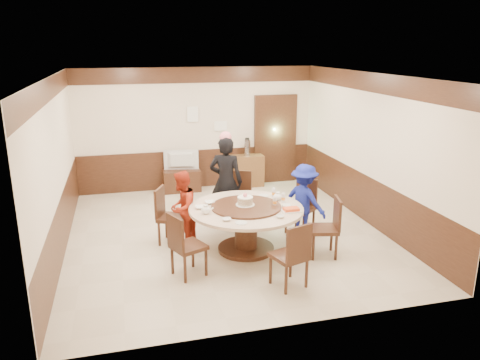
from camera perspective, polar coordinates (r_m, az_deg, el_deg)
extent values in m
plane|color=beige|center=(8.51, -1.71, -6.52)|extent=(6.00, 6.00, 0.00)
plane|color=white|center=(7.87, -1.88, 12.65)|extent=(6.00, 6.00, 0.00)
cube|color=beige|center=(10.96, -5.25, 6.23)|extent=(5.50, 0.04, 2.80)
cube|color=beige|center=(5.31, 5.34, -4.70)|extent=(5.50, 0.04, 2.80)
cube|color=beige|center=(7.96, -21.49, 1.34)|extent=(0.04, 6.00, 2.80)
cube|color=beige|center=(9.06, 15.46, 3.60)|extent=(0.04, 6.00, 2.80)
cube|color=#381E11|center=(8.35, -1.73, -3.67)|extent=(5.50, 6.00, 0.90)
cube|color=#381E11|center=(7.88, -1.87, 11.37)|extent=(5.50, 6.00, 0.35)
cube|color=#381E11|center=(11.43, 4.31, 4.88)|extent=(1.05, 0.08, 2.18)
cube|color=#8BD78F|center=(11.45, 4.28, 4.90)|extent=(0.88, 0.02, 2.05)
cylinder|color=#381E11|center=(7.85, 0.73, -8.32)|extent=(0.93, 0.93, 0.06)
cylinder|color=#381E11|center=(7.72, 0.74, -6.12)|extent=(0.37, 0.37, 0.65)
cylinder|color=#CDB095|center=(7.59, 0.75, -3.54)|extent=(1.86, 1.86, 0.05)
cylinder|color=#381E11|center=(7.57, 0.75, -3.26)|extent=(1.14, 1.14, 0.03)
cube|color=#381E11|center=(8.47, 7.35, -3.50)|extent=(0.62, 0.62, 0.06)
cube|color=#381E11|center=(8.56, 8.13, -1.41)|extent=(0.29, 0.35, 0.50)
cube|color=#381E11|center=(8.56, 7.30, -5.01)|extent=(0.36, 0.36, 0.42)
cube|color=#381E11|center=(8.88, -0.17, -2.43)|extent=(0.59, 0.59, 0.06)
cube|color=#381E11|center=(8.99, 0.10, -0.38)|extent=(0.39, 0.22, 0.50)
cube|color=#381E11|center=(8.96, -0.17, -3.89)|extent=(0.36, 0.36, 0.42)
cube|color=#381E11|center=(8.06, -8.26, -4.59)|extent=(0.59, 0.59, 0.06)
cube|color=#381E11|center=(8.04, -9.76, -2.67)|extent=(0.21, 0.40, 0.50)
cube|color=#381E11|center=(8.15, -8.19, -6.17)|extent=(0.36, 0.36, 0.42)
cube|color=#381E11|center=(6.93, -6.29, -8.07)|extent=(0.58, 0.58, 0.06)
cube|color=#381E11|center=(6.73, -7.88, -6.40)|extent=(0.21, 0.40, 0.50)
cube|color=#381E11|center=(7.03, -6.23, -9.85)|extent=(0.36, 0.36, 0.42)
cube|color=#381E11|center=(6.64, 5.98, -9.21)|extent=(0.55, 0.55, 0.06)
cube|color=#381E11|center=(6.38, 7.22, -7.69)|extent=(0.41, 0.17, 0.50)
cube|color=#381E11|center=(6.74, 5.92, -11.06)|extent=(0.36, 0.36, 0.42)
cube|color=#381E11|center=(7.62, 10.12, -5.93)|extent=(0.53, 0.53, 0.06)
cube|color=#381E11|center=(7.57, 11.78, -3.99)|extent=(0.14, 0.42, 0.50)
cube|color=#381E11|center=(7.71, 10.03, -7.58)|extent=(0.36, 0.36, 0.42)
imported|color=black|center=(8.62, -1.73, -0.22)|extent=(0.73, 0.63, 1.70)
imported|color=#AE2C17|center=(7.95, -7.08, -3.40)|extent=(0.72, 0.77, 1.27)
imported|color=navy|center=(8.27, 7.82, -2.52)|extent=(0.87, 0.97, 1.31)
cylinder|color=white|center=(7.60, 0.63, -3.02)|extent=(0.31, 0.31, 0.01)
cylinder|color=tan|center=(7.58, 0.63, -2.57)|extent=(0.25, 0.25, 0.11)
cylinder|color=white|center=(7.56, 0.64, -2.11)|extent=(0.25, 0.25, 0.01)
sphere|color=#EE707F|center=(7.55, 0.64, -1.84)|extent=(0.07, 0.07, 0.07)
ellipsoid|color=white|center=(7.30, -4.19, -3.69)|extent=(0.17, 0.15, 0.13)
ellipsoid|color=white|center=(7.92, 4.62, -2.07)|extent=(0.17, 0.15, 0.13)
imported|color=white|center=(7.77, -3.71, -2.74)|extent=(0.17, 0.17, 0.04)
imported|color=white|center=(7.16, 4.88, -4.46)|extent=(0.13, 0.13, 0.04)
imported|color=white|center=(7.03, -1.64, -4.82)|extent=(0.14, 0.14, 0.03)
imported|color=white|center=(7.61, 5.70, -3.18)|extent=(0.15, 0.15, 0.05)
imported|color=white|center=(7.55, -4.85, -3.33)|extent=(0.17, 0.17, 0.04)
cylinder|color=white|center=(6.93, 0.15, -5.24)|extent=(0.18, 0.18, 0.01)
cylinder|color=white|center=(8.15, 2.89, -1.91)|extent=(0.18, 0.18, 0.01)
cube|color=white|center=(7.44, 6.25, -3.77)|extent=(0.30, 0.20, 0.02)
cube|color=#DE4719|center=(7.43, 6.26, -3.55)|extent=(0.24, 0.15, 0.04)
cylinder|color=silver|center=(7.62, 4.26, -2.66)|extent=(0.06, 0.06, 0.16)
cylinder|color=silver|center=(7.81, 5.31, -2.20)|extent=(0.06, 0.06, 0.16)
cylinder|color=silver|center=(8.07, 4.12, -1.57)|extent=(0.06, 0.06, 0.16)
cube|color=#381E11|center=(10.92, -7.11, -0.06)|extent=(0.85, 0.45, 0.50)
imported|color=gray|center=(10.80, -7.20, 2.38)|extent=(0.80, 0.24, 0.46)
cube|color=brown|center=(11.21, 0.76, 1.15)|extent=(0.80, 0.40, 0.75)
cylinder|color=silver|center=(11.08, 0.88, 3.98)|extent=(0.15, 0.15, 0.38)
cube|color=white|center=(10.85, -5.79, 7.99)|extent=(0.25, 0.00, 0.35)
cube|color=white|center=(11.01, -2.38, 6.60)|extent=(0.30, 0.00, 0.22)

